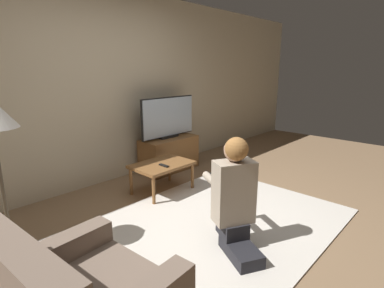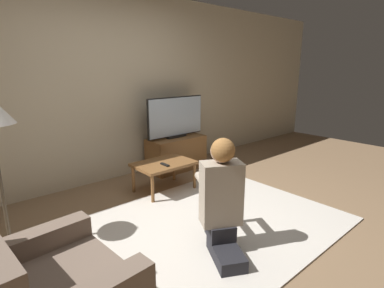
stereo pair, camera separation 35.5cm
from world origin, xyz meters
TOP-DOWN VIEW (x-y plane):
  - ground_plane at (0.00, 0.00)m, footprint 10.00×10.00m
  - wall_back at (0.00, 1.93)m, footprint 10.00×0.06m
  - rug at (0.00, 0.00)m, footprint 2.93×2.00m
  - tv_stand at (0.99, 1.61)m, footprint 0.91×0.43m
  - tv at (0.99, 1.61)m, footprint 1.02×0.08m
  - coffee_table at (0.33, 1.03)m, footprint 0.74×0.52m
  - person_kneeling at (-0.09, -0.38)m, footprint 0.59×0.81m
  - remote at (0.27, 0.93)m, footprint 0.04×0.15m

SIDE VIEW (x-z plane):
  - ground_plane at x=0.00m, z-range 0.00..0.00m
  - rug at x=0.00m, z-range 0.00..0.02m
  - tv_stand at x=0.99m, z-range 0.00..0.52m
  - coffee_table at x=0.33m, z-range 0.15..0.54m
  - remote at x=0.27m, z-range 0.39..0.40m
  - person_kneeling at x=-0.09m, z-range 0.01..1.02m
  - tv at x=0.99m, z-range 0.52..1.15m
  - wall_back at x=0.00m, z-range 0.00..2.60m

